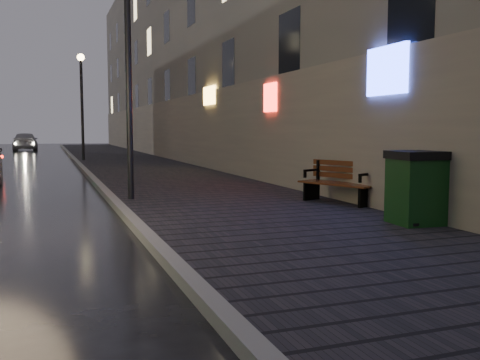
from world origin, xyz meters
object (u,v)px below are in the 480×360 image
object	(u,v)px
lamp_near	(128,48)
bench	(340,182)
car_far	(25,141)
lamp_far	(82,93)
trash_bin	(416,187)

from	to	relation	value
lamp_near	bench	xyz separation A→B (m)	(4.06, -2.19, -2.89)
bench	car_far	bearing A→B (deg)	80.59
lamp_near	lamp_far	world-z (taller)	same
lamp_far	trash_bin	distance (m)	21.36
lamp_far	trash_bin	world-z (taller)	lamp_far
lamp_near	lamp_far	bearing A→B (deg)	90.00
lamp_near	lamp_far	xyz separation A→B (m)	(0.00, 16.00, 0.00)
lamp_near	trash_bin	world-z (taller)	lamp_near
car_far	lamp_near	bearing A→B (deg)	96.30
lamp_far	lamp_near	bearing A→B (deg)	-90.00
lamp_near	trash_bin	bearing A→B (deg)	-50.63
lamp_near	bench	size ratio (longest dim) A/B	2.86
bench	lamp_near	bearing A→B (deg)	130.44
lamp_far	bench	size ratio (longest dim) A/B	2.86
lamp_far	car_far	world-z (taller)	lamp_far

